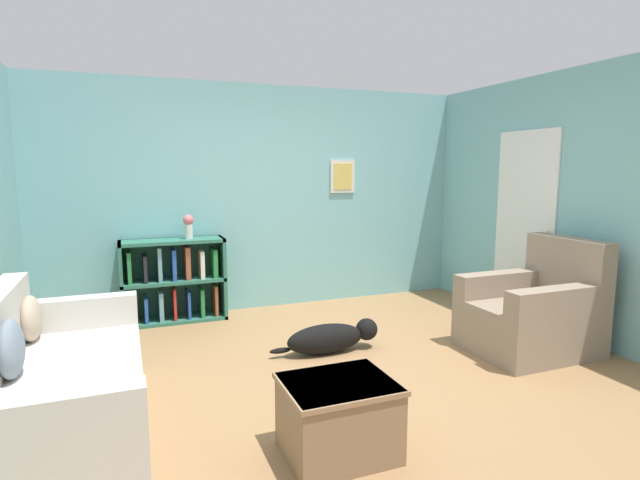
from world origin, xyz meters
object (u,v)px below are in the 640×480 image
object	(u,v)px
coffee_table	(338,416)
dog	(331,338)
bookshelf	(174,281)
recliner_chair	(535,313)
couch	(52,392)
vase	(188,225)

from	to	relation	value
coffee_table	dog	size ratio (longest dim) A/B	0.62
bookshelf	recliner_chair	size ratio (longest dim) A/B	1.04
couch	recliner_chair	bearing A→B (deg)	2.04
bookshelf	coffee_table	bearing A→B (deg)	-78.17
bookshelf	coffee_table	size ratio (longest dim) A/B	1.71
vase	bookshelf	bearing A→B (deg)	173.61
dog	vase	bearing A→B (deg)	124.96
coffee_table	vase	bearing A→B (deg)	98.69
vase	couch	bearing A→B (deg)	-115.96
couch	bookshelf	xyz separation A→B (m)	(0.92, 2.27, 0.12)
recliner_chair	dog	size ratio (longest dim) A/B	1.02
couch	recliner_chair	size ratio (longest dim) A/B	1.86
couch	vase	distance (m)	2.60
coffee_table	dog	distance (m)	1.62
recliner_chair	bookshelf	bearing A→B (deg)	144.33
recliner_chair	coffee_table	bearing A→B (deg)	-159.04
couch	recliner_chair	distance (m)	3.89
bookshelf	dog	xyz separation A→B (m)	(1.22, -1.52, -0.30)
bookshelf	coffee_table	world-z (taller)	bookshelf
recliner_chair	dog	world-z (taller)	recliner_chair
bookshelf	coffee_table	xyz separation A→B (m)	(0.63, -3.02, -0.20)
coffee_table	vase	xyz separation A→B (m)	(-0.46, 3.00, 0.81)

